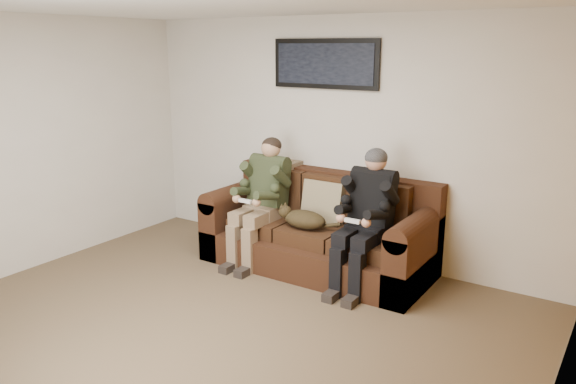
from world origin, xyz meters
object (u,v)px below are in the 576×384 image
Objects in this scene: person_right at (367,210)px; framed_poster at (325,64)px; cat at (303,219)px; person_left at (262,193)px; sofa at (321,232)px.

framed_poster is (-0.82, 0.58, 1.34)m from person_right.
cat is at bearing -174.78° from person_right.
person_right is (1.23, 0.00, 0.00)m from person_left.
cat is at bearing -103.08° from sofa.
person_left is at bearing -161.96° from sofa.
person_right is 1.67m from framed_poster.
sofa is 1.78× the size of person_right.
person_left is 1.52m from framed_poster.
cat is 0.53× the size of framed_poster.
person_left is 1.07× the size of framed_poster.
sofa is 3.62× the size of cat.
framed_poster reaches higher than cat.
sofa is 1.78m from framed_poster.
cat is (0.55, -0.06, -0.18)m from person_left.
person_right reaches higher than cat.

